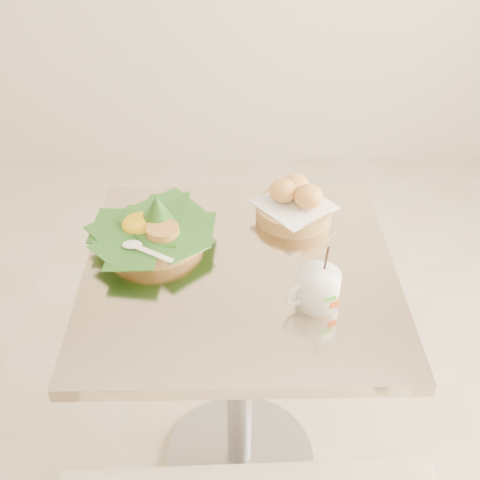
{
  "coord_description": "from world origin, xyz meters",
  "views": [
    {
      "loc": [
        0.13,
        -1.1,
        1.61
      ],
      "look_at": [
        0.15,
        -0.04,
        0.82
      ],
      "focal_mm": 45.0,
      "sensor_mm": 36.0,
      "label": 1
    }
  ],
  "objects_px": {
    "rice_basket": "(153,228)",
    "bread_basket": "(295,203)",
    "cafe_table": "(240,335)",
    "coffee_mug": "(317,288)"
  },
  "relations": [
    {
      "from": "bread_basket",
      "to": "coffee_mug",
      "type": "bearing_deg",
      "value": -86.79
    },
    {
      "from": "bread_basket",
      "to": "coffee_mug",
      "type": "distance_m",
      "value": 0.32
    },
    {
      "from": "cafe_table",
      "to": "bread_basket",
      "type": "bearing_deg",
      "value": 54.66
    },
    {
      "from": "rice_basket",
      "to": "cafe_table",
      "type": "bearing_deg",
      "value": -25.67
    },
    {
      "from": "rice_basket",
      "to": "bread_basket",
      "type": "bearing_deg",
      "value": 16.32
    },
    {
      "from": "cafe_table",
      "to": "bread_basket",
      "type": "distance_m",
      "value": 0.36
    },
    {
      "from": "bread_basket",
      "to": "coffee_mug",
      "type": "relative_size",
      "value": 1.48
    },
    {
      "from": "rice_basket",
      "to": "coffee_mug",
      "type": "distance_m",
      "value": 0.42
    },
    {
      "from": "coffee_mug",
      "to": "rice_basket",
      "type": "bearing_deg",
      "value": 148.38
    },
    {
      "from": "cafe_table",
      "to": "coffee_mug",
      "type": "height_order",
      "value": "coffee_mug"
    }
  ]
}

